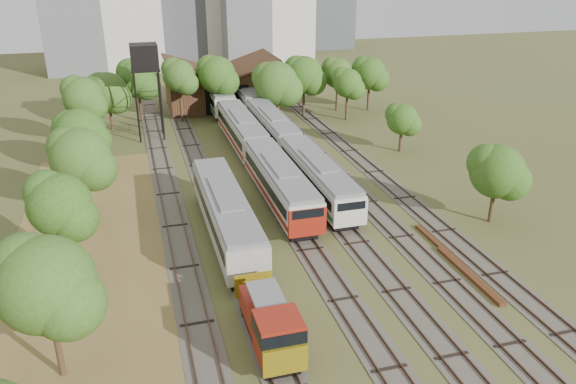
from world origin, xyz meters
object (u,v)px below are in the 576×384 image
object	(u,v)px
water_tower	(144,60)
railcar_red_set	(259,154)
railcar_green_set	(272,128)
shunter_locomotive	(271,326)

from	to	relation	value
water_tower	railcar_red_set	bearing A→B (deg)	-56.44
railcar_green_set	water_tower	distance (m)	17.57
shunter_locomotive	water_tower	xyz separation A→B (m)	(-4.39, 44.47, 8.34)
railcar_green_set	water_tower	world-z (taller)	water_tower
railcar_green_set	shunter_locomotive	bearing A→B (deg)	-104.62
railcar_green_set	water_tower	size ratio (longest dim) A/B	4.42
railcar_red_set	shunter_locomotive	bearing A→B (deg)	-101.76
shunter_locomotive	railcar_red_set	bearing A→B (deg)	78.24
railcar_green_set	shunter_locomotive	size ratio (longest dim) A/B	6.43
railcar_red_set	railcar_green_set	size ratio (longest dim) A/B	0.66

